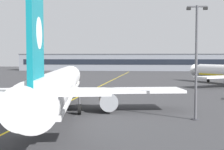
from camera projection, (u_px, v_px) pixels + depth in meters
ground_plane at (29, 131)px, 28.55m from camera, size 400.00×400.00×0.00m
taxiway_centreline at (85, 93)px, 58.38m from camera, size 11.24×179.69×0.01m
airliner_foreground at (59, 86)px, 38.12m from camera, size 32.36×41.40×11.65m
apron_lamp_post at (196, 60)px, 33.20m from camera, size 2.24×0.90×12.66m
safety_cone_by_nose_gear at (88, 95)px, 53.74m from camera, size 0.44×0.44×0.55m
terminal_building at (138, 62)px, 161.89m from camera, size 128.25×12.40×9.04m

